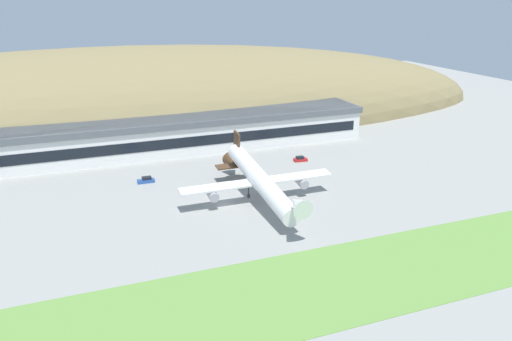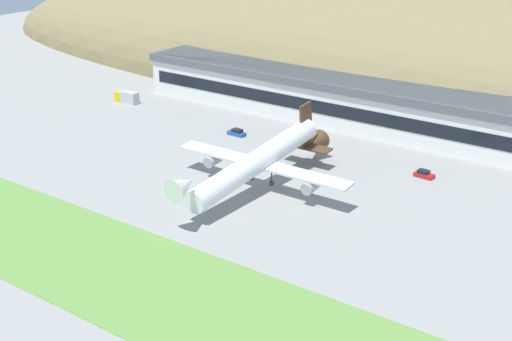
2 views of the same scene
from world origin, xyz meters
The scene contains 9 objects.
ground_plane centered at (0.00, 0.00, 0.00)m, with size 415.60×415.60×0.00m, color gray.
grass_strip_foreground centered at (0.00, -39.52, 0.04)m, with size 374.04×24.22×0.08m, color #669342.
hill_backdrop centered at (-13.58, 90.85, 0.00)m, with size 328.43×88.32×57.91m, color olive.
terminal_building centered at (1.60, 48.14, 6.32)m, with size 119.81×21.16×11.17m.
cargo_airplane centered at (8.25, -1.70, 5.85)m, with size 38.32×46.87×12.51m.
service_car_0 centered at (31.21, 22.98, 0.64)m, with size 4.16×2.22×1.54m.
service_car_1 centered at (-15.07, 21.46, 0.67)m, with size 4.55×1.89×1.62m.
fuel_truck centered at (-55.82, 25.75, 1.52)m, with size 7.24×2.61×3.16m.
traffic_cone_0 centered at (18.58, 9.56, 0.28)m, with size 0.52×0.52×0.58m.
Camera 2 is at (82.20, -103.76, 53.82)m, focal length 50.00 mm.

